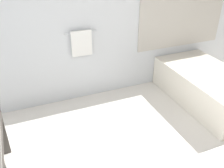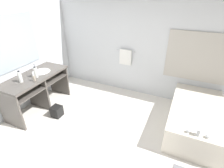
% 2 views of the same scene
% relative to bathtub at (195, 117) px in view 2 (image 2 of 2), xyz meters
% --- Properties ---
extents(ground_plane, '(16.00, 16.00, 0.00)m').
position_rel_bathtub_xyz_m(ground_plane, '(-1.54, -1.30, -0.28)').
color(ground_plane, silver).
rests_on(ground_plane, ground).
extents(wall_back_with_blinds, '(7.40, 0.13, 2.70)m').
position_rel_bathtub_xyz_m(wall_back_with_blinds, '(-1.49, 0.93, 1.06)').
color(wall_back_with_blinds, silver).
rests_on(wall_back_with_blinds, ground_plane).
extents(vanity_counter, '(0.67, 1.52, 0.86)m').
position_rel_bathtub_xyz_m(vanity_counter, '(-3.39, -0.72, 0.35)').
color(vanity_counter, '#4C4742').
rests_on(vanity_counter, ground_plane).
extents(sink_faucet, '(0.09, 0.04, 0.18)m').
position_rel_bathtub_xyz_m(sink_faucet, '(-3.58, -0.52, 0.66)').
color(sink_faucet, silver).
rests_on(sink_faucet, vanity_counter).
extents(bathtub, '(0.97, 1.79, 0.64)m').
position_rel_bathtub_xyz_m(bathtub, '(0.00, 0.00, 0.00)').
color(bathtub, silver).
rests_on(bathtub, ground_plane).
extents(water_bottle_1, '(0.08, 0.08, 0.25)m').
position_rel_bathtub_xyz_m(water_bottle_1, '(-3.40, -1.08, 0.69)').
color(water_bottle_1, silver).
rests_on(water_bottle_1, vanity_counter).
extents(water_bottle_2, '(0.08, 0.08, 0.25)m').
position_rel_bathtub_xyz_m(water_bottle_2, '(-3.27, -0.79, 0.69)').
color(water_bottle_2, silver).
rests_on(water_bottle_2, vanity_counter).
extents(soap_dispenser, '(0.05, 0.05, 0.15)m').
position_rel_bathtub_xyz_m(soap_dispenser, '(-3.18, -0.94, 0.64)').
color(soap_dispenser, gray).
rests_on(soap_dispenser, vanity_counter).
extents(waste_bin, '(0.21, 0.21, 0.25)m').
position_rel_bathtub_xyz_m(waste_bin, '(-2.81, -0.85, -0.16)').
color(waste_bin, black).
rests_on(waste_bin, ground_plane).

